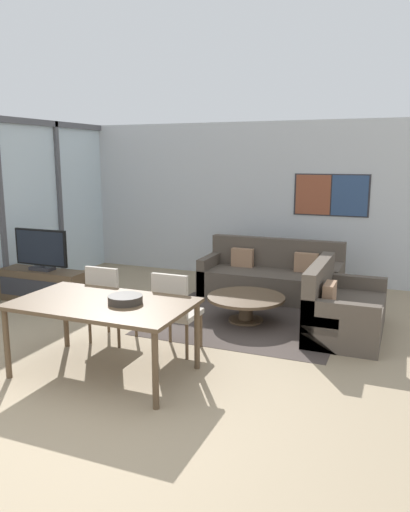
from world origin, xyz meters
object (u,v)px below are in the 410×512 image
tv_console (43,286)px  dining_table (103,308)px  dining_chair_centre (175,308)px  fruit_bowl (125,299)px  sofa_main (272,278)px  coffee_table (246,302)px  sofa_side (340,311)px  television (41,250)px  dining_chair_left (109,300)px

tv_console → dining_table: (2.33, -1.86, 0.45)m
dining_chair_centre → fruit_bowl: (-0.20, -0.71, 0.28)m
fruit_bowl → sofa_main: bearing=80.1°
coffee_table → fruit_bowl: fruit_bowl is taller
coffee_table → sofa_side: bearing=0.1°
television → sofa_main: (3.17, 1.62, -0.51)m
coffee_table → dining_chair_centre: (-0.41, -1.37, 0.26)m
coffee_table → dining_table: dining_table is taller
television → sofa_side: 4.44m
sofa_main → dining_chair_centre: bearing=-98.5°
sofa_main → dining_chair_centre: dining_chair_centre is taller
fruit_bowl → dining_chair_centre: bearing=74.6°
dining_table → fruit_bowl: bearing=10.2°
dining_table → sofa_main: bearing=76.4°
dining_chair_centre → dining_chair_left: bearing=179.3°
sofa_main → fruit_bowl: bearing=-99.9°
dining_table → fruit_bowl: 0.27m
dining_chair_left → dining_chair_centre: bearing=-0.7°
dining_chair_centre → sofa_side: bearing=40.0°
tv_console → dining_table: size_ratio=0.78×
sofa_main → sofa_side: 1.83m
dining_chair_centre → coffee_table: bearing=73.5°
tv_console → television: 0.55m
dining_chair_left → fruit_bowl: (0.68, -0.72, 0.28)m
sofa_side → fruit_bowl: bearing=138.7°
sofa_side → dining_table: sofa_side is taller
tv_console → television: television is taller
television → dining_chair_left: television is taller
dining_table → dining_chair_left: 0.90m
sofa_main → dining_table: 3.60m
tv_console → sofa_main: bearing=27.1°
tv_console → fruit_bowl: fruit_bowl is taller
television → dining_chair_centre: 2.99m
dining_table → dining_chair_centre: dining_chair_centre is taller
coffee_table → dining_chair_left: bearing=-133.2°
fruit_bowl → dining_chair_left: bearing=133.1°
sofa_main → television: bearing=-152.9°
dining_table → television: bearing=141.4°
sofa_side → dining_chair_left: bearing=118.5°
tv_console → television: size_ratio=1.50×
tv_console → dining_chair_centre: dining_chair_centre is taller
dining_chair_centre → television: bearing=158.3°
dining_table → fruit_bowl: (0.24, 0.04, 0.11)m
sofa_main → coffee_table: sofa_main is taller
sofa_main → fruit_bowl: 3.53m
sofa_side → fruit_bowl: (-1.83, -2.09, 0.52)m
dining_table → dining_chair_centre: bearing=60.0°
dining_table → coffee_table: bearing=68.4°
sofa_main → coffee_table: size_ratio=2.08×
tv_console → dining_chair_left: bearing=-29.9°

